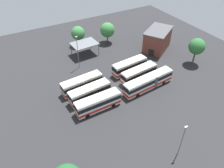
% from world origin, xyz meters
% --- Properties ---
extents(ground_plane, '(91.88, 91.88, 0.00)m').
position_xyz_m(ground_plane, '(0.00, 0.00, 0.00)').
color(ground_plane, '#28282B').
extents(bus_row0_slot0, '(10.37, 3.45, 3.63)m').
position_xyz_m(bus_row0_slot0, '(-7.13, -4.49, 1.91)').
color(bus_row0_slot0, silver).
rests_on(bus_row0_slot0, ground_plane).
extents(bus_row0_slot1, '(10.43, 3.59, 3.63)m').
position_xyz_m(bus_row0_slot1, '(-7.35, -0.34, 1.91)').
color(bus_row0_slot1, silver).
rests_on(bus_row0_slot1, ground_plane).
extents(bus_row0_slot2, '(14.22, 3.71, 3.63)m').
position_xyz_m(bus_row0_slot2, '(-7.42, 3.74, 1.92)').
color(bus_row0_slot2, silver).
rests_on(bus_row0_slot2, ground_plane).
extents(bus_row1_slot0, '(10.59, 3.38, 3.63)m').
position_xyz_m(bus_row1_slot0, '(7.37, -3.68, 1.91)').
color(bus_row1_slot0, silver).
rests_on(bus_row1_slot0, ground_plane).
extents(bus_row1_slot1, '(10.29, 3.34, 3.63)m').
position_xyz_m(bus_row1_slot1, '(7.11, 0.25, 1.91)').
color(bus_row1_slot1, silver).
rests_on(bus_row1_slot1, ground_plane).
extents(bus_row1_slot2, '(10.55, 2.75, 3.63)m').
position_xyz_m(bus_row1_slot2, '(6.99, 4.35, 1.91)').
color(bus_row1_slot2, silver).
rests_on(bus_row1_slot2, ground_plane).
extents(depot_building, '(12.28, 11.00, 6.61)m').
position_xyz_m(depot_building, '(-21.94, -11.18, 3.33)').
color(depot_building, brown).
rests_on(depot_building, ground_plane).
extents(maintenance_shelter, '(7.96, 5.99, 3.80)m').
position_xyz_m(maintenance_shelter, '(-0.33, -19.38, 3.58)').
color(maintenance_shelter, slate).
rests_on(maintenance_shelter, ground_plane).
extents(lamp_post_by_building, '(0.56, 0.28, 9.63)m').
position_xyz_m(lamp_post_by_building, '(4.07, -13.56, 5.24)').
color(lamp_post_by_building, slate).
rests_on(lamp_post_by_building, ground_plane).
extents(lamp_post_near_entrance, '(0.56, 0.28, 7.44)m').
position_xyz_m(lamp_post_near_entrance, '(-0.77, 22.00, 4.13)').
color(lamp_post_near_entrance, slate).
rests_on(lamp_post_near_entrance, ground_plane).
extents(tree_west_edge, '(4.46, 4.46, 6.52)m').
position_xyz_m(tree_west_edge, '(-0.96, -25.86, 4.28)').
color(tree_west_edge, brown).
rests_on(tree_west_edge, ground_plane).
extents(tree_northwest, '(4.82, 4.82, 6.89)m').
position_xyz_m(tree_northwest, '(-10.26, -22.97, 4.47)').
color(tree_northwest, brown).
rests_on(tree_northwest, ground_plane).
extents(tree_south_edge, '(4.61, 4.61, 7.79)m').
position_xyz_m(tree_south_edge, '(-25.99, 0.86, 5.46)').
color(tree_south_edge, brown).
rests_on(tree_south_edge, ground_plane).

